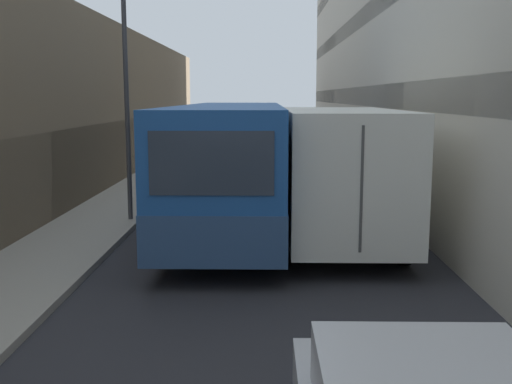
# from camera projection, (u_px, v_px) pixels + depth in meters

# --- Properties ---
(ground_plane) EXTENTS (150.00, 150.00, 0.00)m
(ground_plane) POSITION_uv_depth(u_px,v_px,m) (259.00, 241.00, 13.67)
(ground_plane) COLOR #2B2B30
(sidewalk_left) EXTENTS (2.21, 60.00, 0.13)m
(sidewalk_left) POSITION_uv_depth(u_px,v_px,m) (76.00, 238.00, 13.74)
(sidewalk_left) COLOR #9E998E
(sidewalk_left) RESTS_ON ground_plane
(bus) EXTENTS (2.52, 12.03, 3.05)m
(bus) POSITION_uv_depth(u_px,v_px,m) (232.00, 160.00, 15.69)
(bus) COLOR #1E519E
(bus) RESTS_ON ground_plane
(box_truck) EXTENTS (2.37, 8.39, 2.99)m
(box_truck) POSITION_uv_depth(u_px,v_px,m) (335.00, 167.00, 14.15)
(box_truck) COLOR silver
(box_truck) RESTS_ON ground_plane
(panel_van) EXTENTS (1.99, 4.67, 1.86)m
(panel_van) POSITION_uv_depth(u_px,v_px,m) (240.00, 145.00, 27.54)
(panel_van) COLOR #BCBCC1
(panel_van) RESTS_ON ground_plane
(street_lamp) EXTENTS (0.36, 0.80, 7.27)m
(street_lamp) POSITION_uv_depth(u_px,v_px,m) (124.00, 20.00, 14.71)
(street_lamp) COLOR #38383D
(street_lamp) RESTS_ON sidewalk_left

